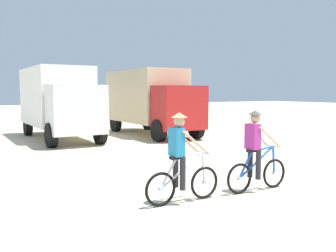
# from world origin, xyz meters

# --- Properties ---
(ground_plane) EXTENTS (120.00, 120.00, 0.00)m
(ground_plane) POSITION_xyz_m (0.00, 0.00, 0.00)
(ground_plane) COLOR beige
(box_truck_white_box) EXTENTS (2.56, 6.81, 3.35)m
(box_truck_white_box) POSITION_xyz_m (-2.40, 11.30, 1.87)
(box_truck_white_box) COLOR white
(box_truck_white_box) RESTS_ON ground
(box_truck_tan_camper) EXTENTS (2.54, 6.80, 3.35)m
(box_truck_tan_camper) POSITION_xyz_m (2.19, 10.86, 1.87)
(box_truck_tan_camper) COLOR #CCB78E
(box_truck_tan_camper) RESTS_ON ground
(cyclist_orange_shirt) EXTENTS (1.73, 0.52, 1.82)m
(cyclist_orange_shirt) POSITION_xyz_m (-2.66, -0.32, 0.85)
(cyclist_orange_shirt) COLOR black
(cyclist_orange_shirt) RESTS_ON ground
(cyclist_cowboy_hat) EXTENTS (1.73, 0.52, 1.82)m
(cyclist_cowboy_hat) POSITION_xyz_m (-0.73, -0.36, 0.85)
(cyclist_cowboy_hat) COLOR black
(cyclist_cowboy_hat) RESTS_ON ground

